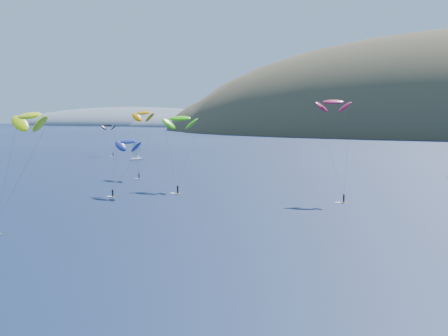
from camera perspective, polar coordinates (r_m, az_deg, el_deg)
headland at (r=921.20m, az=-7.00°, el=3.73°), size 460.00×250.00×60.00m
sailboat at (r=260.05m, az=-8.02°, el=0.90°), size 7.98×6.87×9.77m
kitesurfer_1 at (r=194.67m, az=-7.39°, el=5.02°), size 9.79×10.88×22.25m
kitesurfer_2 at (r=112.14m, az=-17.35°, el=4.57°), size 9.89×10.06×22.04m
kitesurfer_3 at (r=165.65m, az=-4.05°, el=4.54°), size 11.44×14.70×20.99m
kitesurfer_9 at (r=146.55m, az=9.96°, el=5.94°), size 9.28×9.06×24.53m
kitesurfer_10 at (r=153.48m, az=-8.75°, el=2.41°), size 8.91×9.71×15.24m
kitesurfer_12 at (r=289.26m, az=-10.52°, el=3.84°), size 8.69×5.68×15.59m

